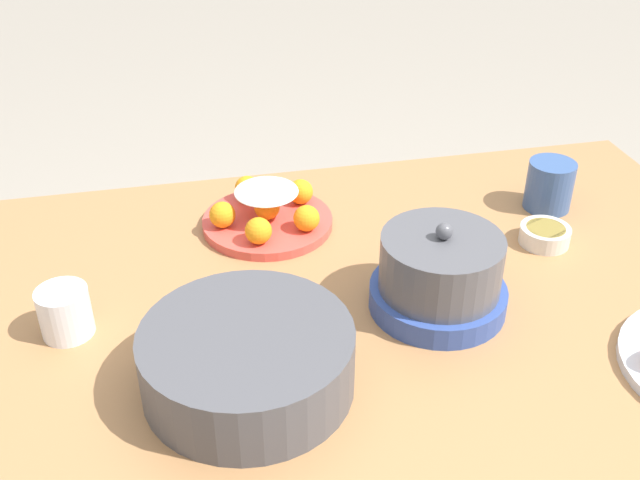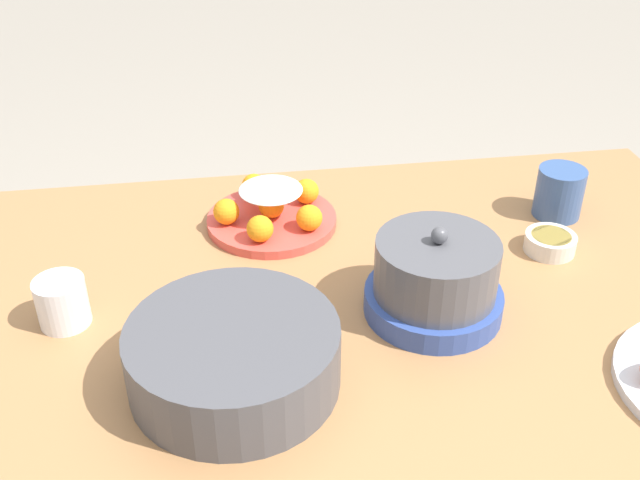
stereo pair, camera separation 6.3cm
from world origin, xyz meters
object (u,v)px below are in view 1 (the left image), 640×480
Objects in this scene: dining_table at (378,351)px; warming_pot at (440,275)px; cup_near at (549,185)px; sauce_bowl at (545,235)px; cake_plate at (267,214)px; serving_bowl at (247,358)px; cup_far at (65,312)px.

warming_pot is at bearing 159.72° from dining_table.
dining_table is at bearing 29.47° from cup_near.
warming_pot is (0.23, 0.13, 0.04)m from sauce_bowl.
sauce_bowl is at bearing -162.38° from dining_table.
warming_pot is (-0.21, 0.28, 0.03)m from cake_plate.
serving_bowl is at bearing 23.95° from sauce_bowl.
cup_far is at bearing -34.32° from serving_bowl.
serving_bowl is at bearing 30.45° from cup_near.
cup_near is at bearing -118.18° from sauce_bowl.
dining_table is at bearing 176.90° from cup_far.
serving_bowl is 0.68m from cup_near.
cup_far is 0.53m from warming_pot.
dining_table is 4.66× the size of serving_bowl.
serving_bowl is at bearing 145.68° from cup_far.
dining_table is 15.24× the size of sauce_bowl.
cake_plate is 3.11× the size of cup_far.
cup_near is at bearing -150.53° from dining_table.
warming_pot reaches higher than cup_far.
cup_near reaches higher than cake_plate.
cup_far is (0.23, -0.16, -0.01)m from serving_bowl.
cake_plate is 0.50m from cup_near.
warming_pot reaches higher than cake_plate.
sauce_bowl is 0.13m from cup_near.
cup_far is 0.36× the size of warming_pot.
cake_plate is 1.12× the size of warming_pot.
dining_table is 0.34m from sauce_bowl.
cup_far is at bearing 5.60° from sauce_bowl.
cake_plate is 0.83× the size of serving_bowl.
cake_plate is at bearing -62.13° from dining_table.
cup_near is (-0.06, -0.11, 0.03)m from sauce_bowl.
cup_far is at bearing 35.24° from cake_plate.
cake_plate reaches higher than sauce_bowl.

